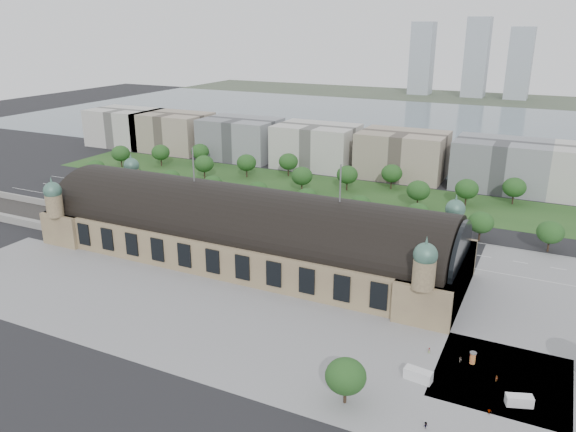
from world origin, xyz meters
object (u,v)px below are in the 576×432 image
at_px(bus_mid, 282,230).
at_px(pedestrian_2, 460,360).
at_px(bus_east, 312,230).
at_px(advertising_column, 473,358).
at_px(parked_car_2, 159,216).
at_px(parked_car_3, 173,215).
at_px(traffic_car_1, 154,197).
at_px(pedestrian_0, 429,351).
at_px(bus_west, 297,232).
at_px(pedestrian_4, 426,425).
at_px(traffic_car_2, 197,207).
at_px(traffic_car_4, 294,225).
at_px(parked_car_5, 194,219).
at_px(pedestrian_1, 497,379).
at_px(petrol_station, 217,186).
at_px(van_south, 417,375).
at_px(van_east, 518,401).
at_px(parked_car_4, 197,219).
at_px(parked_car_6, 209,221).
at_px(parked_car_0, 160,216).
at_px(parked_car_1, 162,216).
at_px(pedestrian_3, 489,412).
at_px(traffic_car_3, 268,213).
at_px(traffic_car_5, 399,236).

distance_m(bus_mid, pedestrian_2, 99.22).
xyz_separation_m(bus_east, advertising_column, (70.65, -63.71, -0.13)).
distance_m(parked_car_2, parked_car_3, 5.82).
relative_size(traffic_car_1, pedestrian_0, 2.75).
height_order(bus_west, bus_mid, bus_west).
bearing_deg(bus_mid, pedestrian_4, -143.07).
bearing_deg(parked_car_2, bus_east, 68.94).
height_order(traffic_car_2, parked_car_3, parked_car_3).
distance_m(traffic_car_4, parked_car_5, 42.67).
bearing_deg(pedestrian_1, pedestrian_2, 103.92).
distance_m(parked_car_5, pedestrian_2, 132.59).
relative_size(petrol_station, bus_mid, 1.32).
distance_m(parked_car_2, van_south, 142.50).
bearing_deg(van_east, bus_east, 117.31).
distance_m(parked_car_4, pedestrian_0, 123.94).
relative_size(van_south, pedestrian_0, 4.39).
relative_size(traffic_car_2, bus_east, 0.42).
bearing_deg(pedestrian_4, parked_car_6, -75.15).
xyz_separation_m(parked_car_2, bus_west, (61.79, 6.00, 1.07)).
height_order(parked_car_0, parked_car_2, parked_car_0).
bearing_deg(pedestrian_2, parked_car_1, 49.60).
relative_size(petrol_station, pedestrian_0, 9.16).
height_order(bus_east, van_south, bus_east).
height_order(pedestrian_0, pedestrian_4, pedestrian_4).
height_order(traffic_car_2, pedestrian_4, pedestrian_4).
height_order(parked_car_3, pedestrian_3, parked_car_3).
height_order(parked_car_4, pedestrian_2, pedestrian_2).
bearing_deg(pedestrian_3, parked_car_2, -28.00).
height_order(pedestrian_2, pedestrian_3, pedestrian_2).
height_order(parked_car_5, pedestrian_4, pedestrian_4).
height_order(traffic_car_2, parked_car_2, traffic_car_2).
relative_size(petrol_station, traffic_car_3, 2.74).
distance_m(petrol_station, traffic_car_1, 30.67).
xyz_separation_m(bus_mid, pedestrian_3, (87.73, -77.33, -0.68)).
bearing_deg(parked_car_1, bus_mid, 60.16).
xyz_separation_m(parked_car_3, van_east, (144.05, -69.43, 0.38)).
bearing_deg(pedestrian_2, petrol_station, 35.50).
xyz_separation_m(traffic_car_4, van_south, (70.24, -81.80, 0.65)).
relative_size(parked_car_4, van_east, 0.70).
relative_size(traffic_car_2, van_south, 0.79).
bearing_deg(parked_car_5, parked_car_0, -100.61).
xyz_separation_m(traffic_car_4, pedestrian_4, (75.95, -97.55, 0.15)).
bearing_deg(van_south, advertising_column, 56.94).
bearing_deg(parked_car_6, traffic_car_5, 72.45).
xyz_separation_m(bus_mid, advertising_column, (81.55, -59.39, 0.15)).
distance_m(traffic_car_5, bus_mid, 45.54).
bearing_deg(parked_car_4, pedestrian_2, 28.44).
distance_m(parked_car_0, parked_car_3, 5.62).
relative_size(parked_car_5, bus_east, 0.37).
bearing_deg(traffic_car_4, parked_car_5, -66.54).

